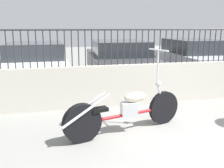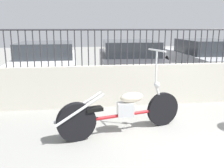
% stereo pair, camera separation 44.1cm
% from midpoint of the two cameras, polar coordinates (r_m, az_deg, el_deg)
% --- Properties ---
extents(ground_plane, '(40.00, 40.00, 0.00)m').
position_cam_midpoint_polar(ground_plane, '(4.11, 24.35, -14.42)').
color(ground_plane, gray).
extents(low_wall, '(9.21, 0.18, 0.96)m').
position_cam_midpoint_polar(low_wall, '(6.04, 12.33, -0.08)').
color(low_wall, beige).
rests_on(low_wall, ground_plane).
extents(fence_railing, '(9.21, 0.04, 0.81)m').
position_cam_midpoint_polar(fence_railing, '(5.90, 12.80, 9.37)').
color(fence_railing, '#2D2D33').
rests_on(fence_railing, low_wall).
extents(motorcycle_red, '(2.28, 0.81, 1.43)m').
position_cam_midpoint_polar(motorcycle_red, '(4.29, 3.92, -6.47)').
color(motorcycle_red, black).
rests_on(motorcycle_red, ground_plane).
extents(car_white, '(1.93, 4.34, 1.32)m').
position_cam_midpoint_polar(car_white, '(8.55, -13.18, 4.97)').
color(car_white, black).
rests_on(car_white, ground_plane).
extents(car_dark_grey, '(2.20, 4.65, 1.36)m').
position_cam_midpoint_polar(car_dark_grey, '(8.63, 5.27, 5.45)').
color(car_dark_grey, black).
rests_on(car_dark_grey, ground_plane).
extents(car_silver, '(1.99, 4.59, 1.37)m').
position_cam_midpoint_polar(car_silver, '(9.65, 21.38, 5.44)').
color(car_silver, black).
rests_on(car_silver, ground_plane).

